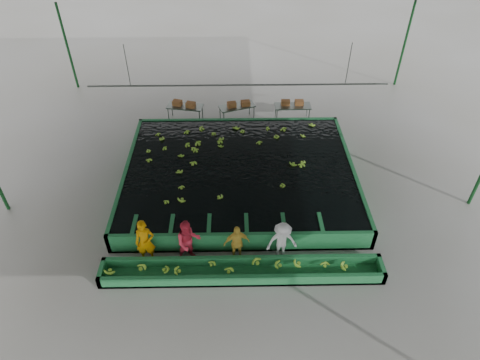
{
  "coord_description": "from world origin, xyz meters",
  "views": [
    {
      "loc": [
        -0.24,
        -13.08,
        12.42
      ],
      "look_at": [
        0.0,
        0.5,
        1.0
      ],
      "focal_mm": 32.0,
      "sensor_mm": 36.0,
      "label": 1
    }
  ],
  "objects_px": {
    "worker_c": "(237,243)",
    "box_stack_right": "(292,105)",
    "packing_table_mid": "(237,113)",
    "worker_b": "(188,241)",
    "box_stack_mid": "(239,106)",
    "worker_d": "(282,242)",
    "worker_a": "(145,242)",
    "flotation_tank": "(240,175)",
    "sorting_trough": "(242,271)",
    "packing_table_right": "(292,113)",
    "packing_table_left": "(186,113)",
    "box_stack_left": "(184,106)"
  },
  "relations": [
    {
      "from": "sorting_trough",
      "to": "packing_table_mid",
      "type": "distance_m",
      "value": 10.4
    },
    {
      "from": "worker_c",
      "to": "box_stack_right",
      "type": "relative_size",
      "value": 1.38
    },
    {
      "from": "worker_d",
      "to": "packing_table_left",
      "type": "relative_size",
      "value": 0.91
    },
    {
      "from": "worker_a",
      "to": "worker_c",
      "type": "height_order",
      "value": "worker_a"
    },
    {
      "from": "worker_b",
      "to": "worker_c",
      "type": "bearing_deg",
      "value": -17.29
    },
    {
      "from": "box_stack_mid",
      "to": "worker_a",
      "type": "bearing_deg",
      "value": -109.98
    },
    {
      "from": "packing_table_mid",
      "to": "sorting_trough",
      "type": "bearing_deg",
      "value": -89.71
    },
    {
      "from": "sorting_trough",
      "to": "box_stack_left",
      "type": "distance_m",
      "value": 10.82
    },
    {
      "from": "sorting_trough",
      "to": "worker_d",
      "type": "relative_size",
      "value": 5.82
    },
    {
      "from": "box_stack_mid",
      "to": "worker_d",
      "type": "bearing_deg",
      "value": -81.62
    },
    {
      "from": "worker_d",
      "to": "box_stack_right",
      "type": "relative_size",
      "value": 1.46
    },
    {
      "from": "flotation_tank",
      "to": "box_stack_right",
      "type": "distance_m",
      "value": 6.09
    },
    {
      "from": "flotation_tank",
      "to": "worker_b",
      "type": "bearing_deg",
      "value": -113.88
    },
    {
      "from": "worker_d",
      "to": "box_stack_mid",
      "type": "distance_m",
      "value": 9.67
    },
    {
      "from": "worker_a",
      "to": "packing_table_mid",
      "type": "bearing_deg",
      "value": 64.4
    },
    {
      "from": "worker_c",
      "to": "packing_table_mid",
      "type": "distance_m",
      "value": 9.6
    },
    {
      "from": "worker_b",
      "to": "box_stack_right",
      "type": "xyz_separation_m",
      "value": [
        4.79,
        9.64,
        -0.07
      ]
    },
    {
      "from": "worker_c",
      "to": "packing_table_mid",
      "type": "relative_size",
      "value": 0.86
    },
    {
      "from": "flotation_tank",
      "to": "packing_table_mid",
      "type": "xyz_separation_m",
      "value": [
        -0.05,
        5.3,
        -0.02
      ]
    },
    {
      "from": "box_stack_right",
      "to": "worker_b",
      "type": "bearing_deg",
      "value": -116.44
    },
    {
      "from": "flotation_tank",
      "to": "box_stack_mid",
      "type": "distance_m",
      "value": 5.28
    },
    {
      "from": "worker_a",
      "to": "worker_b",
      "type": "height_order",
      "value": "worker_a"
    },
    {
      "from": "box_stack_mid",
      "to": "packing_table_right",
      "type": "bearing_deg",
      "value": -0.3
    },
    {
      "from": "packing_table_mid",
      "to": "worker_b",
      "type": "bearing_deg",
      "value": -100.92
    },
    {
      "from": "packing_table_right",
      "to": "box_stack_right",
      "type": "xyz_separation_m",
      "value": [
        -0.02,
        0.09,
        0.43
      ]
    },
    {
      "from": "worker_b",
      "to": "box_stack_mid",
      "type": "xyz_separation_m",
      "value": [
        1.94,
        9.56,
        -0.08
      ]
    },
    {
      "from": "worker_a",
      "to": "box_stack_mid",
      "type": "distance_m",
      "value": 10.18
    },
    {
      "from": "worker_a",
      "to": "box_stack_right",
      "type": "relative_size",
      "value": 1.61
    },
    {
      "from": "worker_a",
      "to": "packing_table_left",
      "type": "height_order",
      "value": "worker_a"
    },
    {
      "from": "worker_b",
      "to": "packing_table_left",
      "type": "xyz_separation_m",
      "value": [
        -0.91,
        9.63,
        -0.5
      ]
    },
    {
      "from": "packing_table_right",
      "to": "box_stack_right",
      "type": "height_order",
      "value": "box_stack_right"
    },
    {
      "from": "box_stack_right",
      "to": "worker_a",
      "type": "bearing_deg",
      "value": -123.29
    },
    {
      "from": "worker_c",
      "to": "box_stack_left",
      "type": "distance_m",
      "value": 9.99
    },
    {
      "from": "packing_table_left",
      "to": "worker_d",
      "type": "bearing_deg",
      "value": -66.14
    },
    {
      "from": "flotation_tank",
      "to": "box_stack_right",
      "type": "xyz_separation_m",
      "value": [
        2.89,
        5.34,
        0.42
      ]
    },
    {
      "from": "box_stack_left",
      "to": "box_stack_right",
      "type": "distance_m",
      "value": 5.74
    },
    {
      "from": "packing_table_mid",
      "to": "box_stack_right",
      "type": "distance_m",
      "value": 2.98
    },
    {
      "from": "worker_c",
      "to": "packing_table_right",
      "type": "distance_m",
      "value": 10.04
    },
    {
      "from": "packing_table_left",
      "to": "packing_table_right",
      "type": "distance_m",
      "value": 5.73
    },
    {
      "from": "sorting_trough",
      "to": "packing_table_left",
      "type": "bearing_deg",
      "value": 105.1
    },
    {
      "from": "worker_a",
      "to": "packing_table_right",
      "type": "bearing_deg",
      "value": 50.2
    },
    {
      "from": "sorting_trough",
      "to": "packing_table_right",
      "type": "relative_size",
      "value": 5.24
    },
    {
      "from": "flotation_tank",
      "to": "box_stack_mid",
      "type": "relative_size",
      "value": 8.23
    },
    {
      "from": "packing_table_left",
      "to": "packing_table_mid",
      "type": "relative_size",
      "value": 1.0
    },
    {
      "from": "flotation_tank",
      "to": "packing_table_left",
      "type": "distance_m",
      "value": 6.03
    },
    {
      "from": "worker_a",
      "to": "box_stack_mid",
      "type": "bearing_deg",
      "value": 63.86
    },
    {
      "from": "box_stack_left",
      "to": "packing_table_mid",
      "type": "bearing_deg",
      "value": -0.58
    },
    {
      "from": "worker_d",
      "to": "packing_table_left",
      "type": "height_order",
      "value": "worker_d"
    },
    {
      "from": "sorting_trough",
      "to": "worker_d",
      "type": "xyz_separation_m",
      "value": [
        1.45,
        0.8,
        0.61
      ]
    },
    {
      "from": "flotation_tank",
      "to": "sorting_trough",
      "type": "xyz_separation_m",
      "value": [
        0.0,
        -5.1,
        -0.2
      ]
    }
  ]
}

